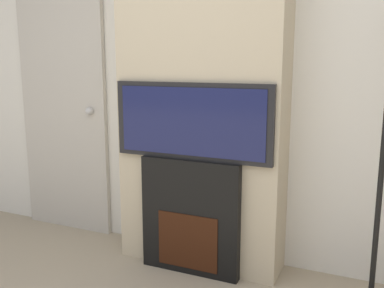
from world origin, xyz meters
name	(u,v)px	position (x,y,z in m)	size (l,w,h in m)	color
wall_back	(212,65)	(0.00, 2.03, 1.35)	(6.00, 0.06, 2.70)	silver
chimney_breast	(202,65)	(0.00, 1.84, 1.35)	(1.11, 0.31, 2.70)	beige
fireplace	(192,216)	(0.00, 1.69, 0.38)	(0.67, 0.15, 0.76)	black
television	(192,121)	(0.00, 1.68, 1.00)	(1.05, 0.07, 0.48)	black
entry_door	(63,104)	(-1.26, 1.97, 1.04)	(0.81, 0.09, 2.08)	#BCB7AD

